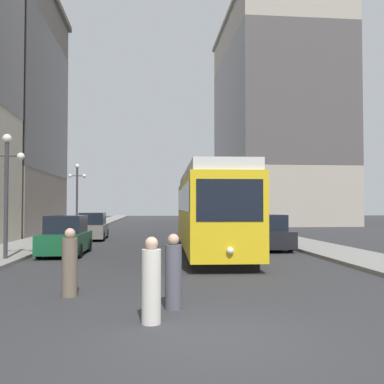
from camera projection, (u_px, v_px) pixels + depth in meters
name	position (u px, v px, depth m)	size (l,w,h in m)	color
ground_plane	(213.00, 339.00, 7.33)	(200.00, 200.00, 0.00)	#303033
sidewalk_left	(87.00, 227.00, 46.38)	(3.01, 120.00, 0.15)	gray
sidewalk_right	(230.00, 226.00, 47.87)	(3.01, 120.00, 0.15)	gray
streetcar	(209.00, 209.00, 20.95)	(3.11, 13.70, 3.89)	black
transit_bus	(226.00, 210.00, 34.40)	(2.61, 11.19, 3.45)	black
parked_car_left_near	(93.00, 227.00, 29.70)	(1.97, 4.96, 1.82)	black
parked_car_left_mid	(66.00, 237.00, 20.24)	(1.92, 4.48, 1.82)	black
parked_car_right_far	(265.00, 233.00, 22.87)	(2.04, 4.78, 1.82)	black
pedestrian_crossing_near	(70.00, 265.00, 10.83)	(0.38, 0.38, 1.69)	#6B5B4C
pedestrian_crossing_far	(151.00, 283.00, 8.32)	(0.37, 0.37, 1.65)	beige
pedestrian_on_sidewalk	(173.00, 274.00, 9.52)	(0.37, 0.37, 1.64)	#4C4C56
lamp_post_left_near	(7.00, 176.00, 17.61)	(1.41, 0.36, 5.03)	#333338
lamp_post_left_far	(77.00, 187.00, 34.67)	(1.41, 0.36, 5.50)	#333338
building_right_corner	(275.00, 118.00, 59.43)	(13.93, 23.51, 27.89)	#A89E8E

